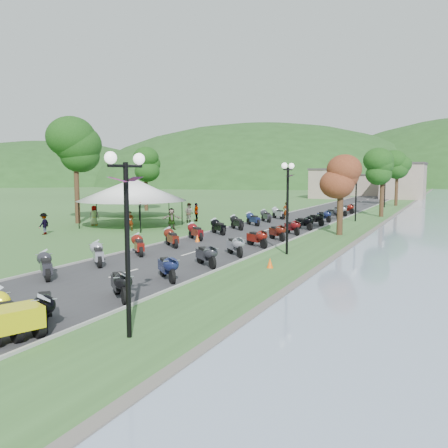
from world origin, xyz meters
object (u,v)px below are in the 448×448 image
at_px(vendor_tent_main, 132,203).
at_px(pedestrian_b, 189,223).
at_px(pedestrian_a, 130,231).
at_px(pedestrian_c, 44,235).
at_px(streetlamp_near, 127,248).
at_px(yellow_trike, 6,315).

relative_size(vendor_tent_main, pedestrian_b, 3.35).
relative_size(pedestrian_a, pedestrian_c, 0.97).
xyz_separation_m(streetlamp_near, pedestrian_c, (-19.14, 15.02, -2.50)).
height_order(vendor_tent_main, pedestrian_a, vendor_tent_main).
height_order(streetlamp_near, pedestrian_b, streetlamp_near).
xyz_separation_m(streetlamp_near, pedestrian_b, (-13.72, 26.84, -2.50)).
bearing_deg(streetlamp_near, pedestrian_a, 127.09).
relative_size(streetlamp_near, pedestrian_b, 2.76).
xyz_separation_m(yellow_trike, pedestrian_a, (-11.65, 20.98, -0.59)).
distance_m(vendor_tent_main, pedestrian_c, 7.74).
height_order(streetlamp_near, pedestrian_c, streetlamp_near).
bearing_deg(pedestrian_c, streetlamp_near, 40.07).
height_order(yellow_trike, pedestrian_c, yellow_trike).
bearing_deg(streetlamp_near, vendor_tent_main, 126.71).
bearing_deg(pedestrian_b, vendor_tent_main, 72.26).
bearing_deg(streetlamp_near, pedestrian_c, 141.87).
height_order(pedestrian_a, pedestrian_c, pedestrian_c).
bearing_deg(pedestrian_c, yellow_trike, 32.46).
distance_m(yellow_trike, streetlamp_near, 3.96).
relative_size(streetlamp_near, vendor_tent_main, 0.82).
xyz_separation_m(yellow_trike, pedestrian_c, (-15.94, 16.36, -0.59)).
bearing_deg(pedestrian_b, streetlamp_near, 128.03).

